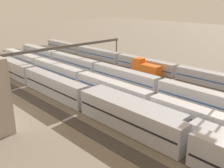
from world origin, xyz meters
The scene contains 17 objects.
ground_plane centered at (0.00, 0.00, 0.00)m, with size 400.00×400.00×0.00m, color #756B5B.
track_bed_0 centered at (0.00, -20.00, 0.06)m, with size 140.00×2.80×0.12m, color #4C443D.
track_bed_1 centered at (0.00, -15.00, 0.06)m, with size 140.00×2.80×0.12m, color #4C443D.
track_bed_2 centered at (0.00, -10.00, 0.06)m, with size 140.00×2.80×0.12m, color #4C443D.
track_bed_3 centered at (0.00, -5.00, 0.06)m, with size 140.00×2.80×0.12m, color #4C443D.
track_bed_4 centered at (0.00, 0.00, 0.06)m, with size 140.00×2.80×0.12m, color #3D3833.
track_bed_5 centered at (0.00, 5.00, 0.06)m, with size 140.00×2.80×0.12m, color #3D3833.
track_bed_6 centered at (0.00, 10.00, 0.06)m, with size 140.00×2.80×0.12m, color #3D3833.
track_bed_7 centered at (0.00, 15.00, 0.06)m, with size 140.00×2.80×0.12m, color #4C443D.
track_bed_8 centered at (0.00, 20.00, 0.06)m, with size 140.00×2.80×0.12m, color #3D3833.
train_on_track_7 centered at (1.87, 15.00, 2.61)m, with size 119.80×3.06×5.00m.
train_on_track_1 centered at (-1.65, -15.00, 2.16)m, with size 10.00×3.00×5.00m.
train_on_track_6 centered at (-31.45, 10.00, 2.02)m, with size 47.20×3.00×3.80m.
train_on_track_5 centered at (4.25, 5.00, 2.01)m, with size 95.60×3.06×3.80m.
train_on_track_0 centered at (2.31, -20.00, 2.00)m, with size 119.80×3.06×3.80m.
train_on_track_3 centered at (-2.38, -5.00, 1.99)m, with size 119.80×3.06×3.80m.
signal_gantry centered at (18.16, 0.00, 7.80)m, with size 0.70×45.00×8.80m.
Camera 1 is at (-50.45, 45.54, 22.46)m, focal length 41.39 mm.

